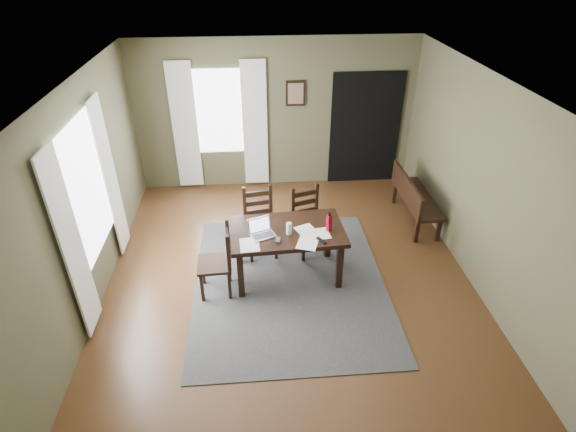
{
  "coord_description": "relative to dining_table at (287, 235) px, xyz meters",
  "views": [
    {
      "loc": [
        -0.41,
        -4.77,
        4.07
      ],
      "look_at": [
        0.0,
        0.3,
        0.9
      ],
      "focal_mm": 28.0,
      "sensor_mm": 36.0,
      "label": 1
    }
  ],
  "objects": [
    {
      "name": "ground",
      "position": [
        0.02,
        -0.17,
        -0.68
      ],
      "size": [
        5.0,
        6.0,
        0.01
      ],
      "color": "#492C16"
    },
    {
      "name": "room_shell",
      "position": [
        0.02,
        -0.17,
        1.13
      ],
      "size": [
        5.02,
        6.02,
        2.71
      ],
      "color": "#4F4D33",
      "rests_on": "ground"
    },
    {
      "name": "rug",
      "position": [
        0.02,
        -0.17,
        -0.67
      ],
      "size": [
        2.6,
        3.2,
        0.01
      ],
      "color": "#373737",
      "rests_on": "ground"
    },
    {
      "name": "dining_table",
      "position": [
        0.0,
        0.0,
        0.0
      ],
      "size": [
        1.56,
        0.99,
        0.76
      ],
      "rotation": [
        0.0,
        0.0,
        0.06
      ],
      "color": "black",
      "rests_on": "rug"
    },
    {
      "name": "chair_end",
      "position": [
        -0.91,
        -0.26,
        -0.18
      ],
      "size": [
        0.46,
        0.46,
        1.0
      ],
      "rotation": [
        0.0,
        0.0,
        -1.53
      ],
      "color": "black",
      "rests_on": "rug"
    },
    {
      "name": "chair_back_left",
      "position": [
        -0.35,
        0.59,
        -0.17
      ],
      "size": [
        0.52,
        0.52,
        1.03
      ],
      "rotation": [
        0.0,
        0.0,
        0.16
      ],
      "color": "black",
      "rests_on": "rug"
    },
    {
      "name": "chair_back_right",
      "position": [
        0.36,
        0.58,
        -0.17
      ],
      "size": [
        0.56,
        0.56,
        1.02
      ],
      "rotation": [
        0.0,
        0.0,
        0.31
      ],
      "color": "black",
      "rests_on": "rug"
    },
    {
      "name": "bench",
      "position": [
        2.17,
        1.26,
        -0.19
      ],
      "size": [
        0.46,
        1.42,
        0.8
      ],
      "rotation": [
        0.0,
        0.0,
        1.57
      ],
      "color": "black",
      "rests_on": "ground"
    },
    {
      "name": "laptop",
      "position": [
        -0.34,
        -0.08,
        0.15
      ],
      "size": [
        0.38,
        0.35,
        0.21
      ],
      "rotation": [
        0.0,
        0.0,
        0.38
      ],
      "color": "#B7B7BC",
      "rests_on": "dining_table"
    },
    {
      "name": "computer_mouse",
      "position": [
        -0.14,
        -0.27,
        0.11
      ],
      "size": [
        0.08,
        0.11,
        0.04
      ],
      "primitive_type": "cube",
      "rotation": [
        0.0,
        0.0,
        -0.15
      ],
      "color": "#3F3F42",
      "rests_on": "dining_table"
    },
    {
      "name": "tv_remote",
      "position": [
        0.41,
        -0.3,
        0.1
      ],
      "size": [
        0.13,
        0.16,
        0.02
      ],
      "primitive_type": "cube",
      "rotation": [
        0.0,
        0.0,
        0.56
      ],
      "color": "black",
      "rests_on": "dining_table"
    },
    {
      "name": "drinking_glass",
      "position": [
        0.02,
        -0.1,
        0.17
      ],
      "size": [
        0.1,
        0.1,
        0.16
      ],
      "primitive_type": "cylinder",
      "rotation": [
        0.0,
        0.0,
        -0.4
      ],
      "color": "silver",
      "rests_on": "dining_table"
    },
    {
      "name": "water_bottle",
      "position": [
        0.55,
        -0.06,
        0.22
      ],
      "size": [
        0.09,
        0.09,
        0.27
      ],
      "rotation": [
        0.0,
        0.0,
        -0.23
      ],
      "color": "#AC0D21",
      "rests_on": "dining_table"
    },
    {
      "name": "paper_a",
      "position": [
        -0.5,
        -0.31,
        0.1
      ],
      "size": [
        0.27,
        0.33,
        0.0
      ],
      "primitive_type": "cube",
      "rotation": [
        0.0,
        0.0,
        0.08
      ],
      "color": "white",
      "rests_on": "dining_table"
    },
    {
      "name": "paper_b",
      "position": [
        0.24,
        -0.32,
        0.1
      ],
      "size": [
        0.34,
        0.39,
        0.0
      ],
      "primitive_type": "cube",
      "rotation": [
        0.0,
        0.0,
        -0.32
      ],
      "color": "white",
      "rests_on": "dining_table"
    },
    {
      "name": "paper_c",
      "position": [
        0.26,
        -0.06,
        0.1
      ],
      "size": [
        0.34,
        0.38,
        0.0
      ],
      "primitive_type": "cube",
      "rotation": [
        0.0,
        0.0,
        0.39
      ],
      "color": "white",
      "rests_on": "dining_table"
    },
    {
      "name": "paper_d",
      "position": [
        0.44,
        -0.13,
        0.1
      ],
      "size": [
        0.24,
        0.29,
        0.0
      ],
      "primitive_type": "cube",
      "rotation": [
        0.0,
        0.0,
        0.14
      ],
      "color": "white",
      "rests_on": "dining_table"
    },
    {
      "name": "window_left",
      "position": [
        -2.45,
        0.03,
        0.78
      ],
      "size": [
        0.01,
        1.3,
        1.7
      ],
      "color": "white",
      "rests_on": "ground"
    },
    {
      "name": "window_back",
      "position": [
        -0.98,
        2.8,
        0.78
      ],
      "size": [
        1.0,
        0.01,
        1.5
      ],
      "color": "white",
      "rests_on": "ground"
    },
    {
      "name": "curtain_left_near",
      "position": [
        -2.42,
        -0.79,
        0.53
      ],
      "size": [
        0.03,
        0.48,
        2.3
      ],
      "color": "silver",
      "rests_on": "ground"
    },
    {
      "name": "curtain_left_far",
      "position": [
        -2.42,
        0.85,
        0.53
      ],
      "size": [
        0.03,
        0.48,
        2.3
      ],
      "color": "silver",
      "rests_on": "ground"
    },
    {
      "name": "curtain_back_left",
      "position": [
        -1.6,
        2.77,
        0.53
      ],
      "size": [
        0.44,
        0.03,
        2.3
      ],
      "color": "silver",
      "rests_on": "ground"
    },
    {
      "name": "curtain_back_right",
      "position": [
        -0.36,
        2.77,
        0.53
      ],
      "size": [
        0.44,
        0.03,
        2.3
      ],
      "color": "silver",
      "rests_on": "ground"
    },
    {
      "name": "framed_picture",
      "position": [
        0.37,
        2.79,
        1.08
      ],
      "size": [
        0.34,
        0.03,
        0.44
      ],
      "color": "black",
      "rests_on": "ground"
    },
    {
      "name": "doorway_back",
      "position": [
        1.67,
        2.8,
        0.38
      ],
      "size": [
        1.3,
        0.03,
        2.1
      ],
      "color": "black",
      "rests_on": "ground"
    }
  ]
}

